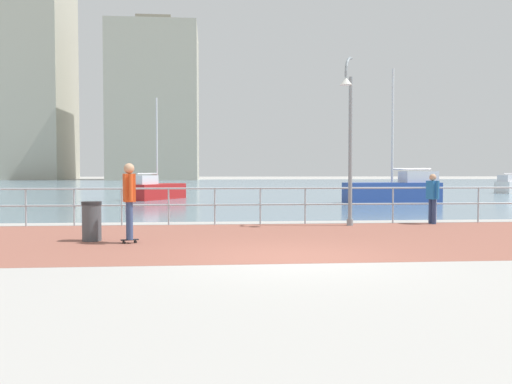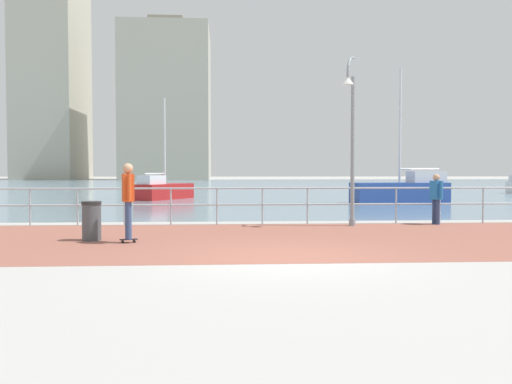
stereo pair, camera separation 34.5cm
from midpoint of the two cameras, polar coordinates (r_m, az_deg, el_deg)
ground at (r=50.06m, az=-3.36°, el=0.35°), size 220.00×220.00×0.00m
brick_paving at (r=13.09m, az=1.17°, el=-4.97°), size 28.00×7.08×0.01m
harbor_water at (r=61.49m, az=-3.66°, el=0.70°), size 180.00×88.00×0.00m
waterfront_railing at (r=16.53m, az=-0.14°, el=-0.73°), size 25.25×0.06×1.14m
lamppost at (r=16.24m, az=9.24°, el=6.26°), size 0.55×0.75×5.05m
skateboarder at (r=12.54m, az=-14.07°, el=-0.30°), size 0.41×0.55×1.82m
bystander at (r=17.46m, az=17.69°, el=-0.28°), size 0.32×0.55×1.56m
trash_bin at (r=13.24m, az=-17.76°, el=-2.96°), size 0.46×0.46×0.93m
sailboat_ivory at (r=28.58m, az=14.22°, el=0.19°), size 5.04×2.09×6.88m
sailboat_red at (r=31.67m, az=-10.92°, el=0.24°), size 3.21×4.28×5.89m
tower_glass at (r=105.13m, az=-10.71°, el=9.12°), size 16.05×17.66×30.29m
tower_steel at (r=116.58m, az=-22.15°, el=12.32°), size 11.21×17.62×46.42m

